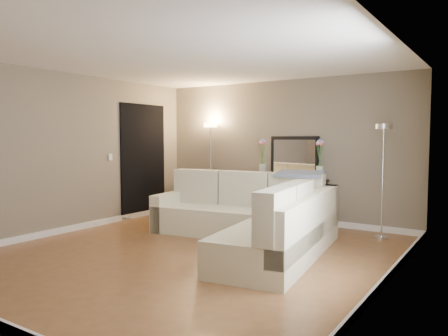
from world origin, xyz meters
The scene contains 21 objects.
floor centered at (0.00, 0.00, -0.01)m, with size 5.00×5.50×0.01m, color brown.
ceiling centered at (0.00, 0.00, 2.60)m, with size 5.00×5.50×0.01m, color white.
wall_back centered at (0.00, 2.76, 1.30)m, with size 5.00×0.02×2.60m, color #7A705E.
wall_left centered at (-2.51, 0.00, 1.30)m, with size 0.02×5.50×2.60m, color #7A705E.
wall_right centered at (2.51, 0.00, 1.30)m, with size 0.02×5.50×2.60m, color #7A705E.
baseboard_back centered at (0.00, 2.73, 0.05)m, with size 5.00×0.03×0.10m, color white.
baseboard_left centered at (-2.48, 0.00, 0.05)m, with size 0.03×5.50×0.10m, color white.
baseboard_right centered at (2.48, 0.00, 0.05)m, with size 0.03×5.50×0.10m, color white.
doorway centered at (-2.48, 1.70, 1.10)m, with size 0.02×1.20×2.20m, color black.
switch_plate centered at (-2.48, 0.85, 1.20)m, with size 0.02×0.08×0.12m, color white.
sectional_sofa centered at (0.44, 0.92, 0.37)m, with size 3.17×2.82×1.00m.
throw_blanket centered at (0.84, 1.67, 0.99)m, with size 0.72×0.41×0.05m, color slate.
console_table centered at (0.18, 2.54, 0.47)m, with size 1.37×0.44×0.83m.
leaning_mirror centered at (0.28, 2.71, 1.20)m, with size 0.95×0.10×0.75m.
table_decor centered at (0.26, 2.50, 0.85)m, with size 0.57×0.13×0.13m.
flower_vase_left centered at (-0.30, 2.57, 1.12)m, with size 0.16×0.13×0.71m.
flower_vase_right centered at (0.84, 2.50, 1.12)m, with size 0.16×0.13×0.71m.
floor_lamp_lit centered at (-1.49, 2.59, 1.30)m, with size 0.30×0.30×1.84m.
floor_lamp_unlit centered at (1.93, 2.26, 1.24)m, with size 0.27×0.27×1.76m.
charcoal_rug centered at (-1.53, 2.23, 0.01)m, with size 1.20×0.90×0.02m, color black.
black_bag centered at (-1.71, 2.10, 0.13)m, with size 0.34×0.24×0.22m, color black.
Camera 1 is at (3.53, -4.60, 1.55)m, focal length 35.00 mm.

